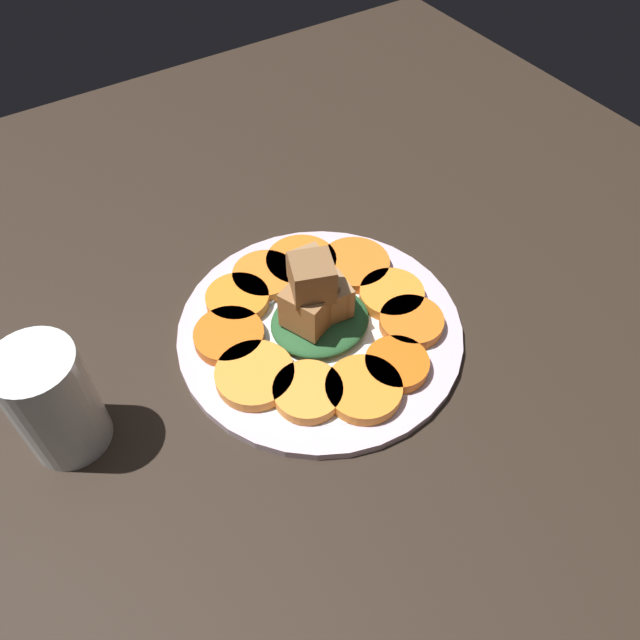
{
  "coord_description": "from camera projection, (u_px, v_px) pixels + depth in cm",
  "views": [
    {
      "loc": [
        22.36,
        34.75,
        53.13
      ],
      "look_at": [
        0.0,
        0.0,
        4.1
      ],
      "focal_mm": 35.0,
      "sensor_mm": 36.0,
      "label": 1
    }
  ],
  "objects": [
    {
      "name": "carrot_slice_6",
      "position": [
        355.0,
        265.0,
        0.7
      ],
      "size": [
        7.84,
        7.84,
        1.26
      ],
      "primitive_type": "cylinder",
      "color": "orange",
      "rests_on": "plate"
    },
    {
      "name": "carrot_slice_8",
      "position": [
        265.0,
        276.0,
        0.69
      ],
      "size": [
        7.06,
        7.06,
        1.26
      ],
      "primitive_type": "cylinder",
      "color": "orange",
      "rests_on": "plate"
    },
    {
      "name": "carrot_slice_4",
      "position": [
        411.0,
        322.0,
        0.64
      ],
      "size": [
        6.65,
        6.65,
        1.26
      ],
      "primitive_type": "cylinder",
      "color": "orange",
      "rests_on": "plate"
    },
    {
      "name": "fork",
      "position": [
        284.0,
        289.0,
        0.68
      ],
      "size": [
        18.88,
        5.65,
        0.4
      ],
      "rotation": [
        0.0,
        0.0,
        0.21
      ],
      "color": "silver",
      "rests_on": "plate"
    },
    {
      "name": "water_glass",
      "position": [
        53.0,
        402.0,
        0.53
      ],
      "size": [
        7.18,
        7.18,
        11.76
      ],
      "color": "silver",
      "rests_on": "table_slab"
    },
    {
      "name": "carrot_slice_10",
      "position": [
        229.0,
        336.0,
        0.63
      ],
      "size": [
        7.17,
        7.17,
        1.26
      ],
      "primitive_type": "cylinder",
      "color": "orange",
      "rests_on": "plate"
    },
    {
      "name": "carrot_slice_7",
      "position": [
        301.0,
        262.0,
        0.7
      ],
      "size": [
        7.92,
        7.92,
        1.26
      ],
      "primitive_type": "cylinder",
      "color": "orange",
      "rests_on": "plate"
    },
    {
      "name": "carrot_slice_9",
      "position": [
        238.0,
        299.0,
        0.66
      ],
      "size": [
        6.78,
        6.78,
        1.26
      ],
      "primitive_type": "cylinder",
      "color": "orange",
      "rests_on": "plate"
    },
    {
      "name": "carrot_slice_3",
      "position": [
        397.0,
        364.0,
        0.61
      ],
      "size": [
        6.32,
        6.32,
        1.26
      ],
      "primitive_type": "cylinder",
      "color": "#D66114",
      "rests_on": "plate"
    },
    {
      "name": "table_slab",
      "position": [
        320.0,
        339.0,
        0.66
      ],
      "size": [
        120.0,
        120.0,
        2.0
      ],
      "primitive_type": "cube",
      "color": "black",
      "rests_on": "ground"
    },
    {
      "name": "center_pile",
      "position": [
        318.0,
        304.0,
        0.62
      ],
      "size": [
        10.43,
        9.39,
        9.72
      ],
      "color": "#235128",
      "rests_on": "plate"
    },
    {
      "name": "plate",
      "position": [
        320.0,
        330.0,
        0.65
      ],
      "size": [
        29.67,
        29.67,
        1.05
      ],
      "color": "silver",
      "rests_on": "table_slab"
    },
    {
      "name": "carrot_slice_1",
      "position": [
        308.0,
        392.0,
        0.59
      ],
      "size": [
        6.71,
        6.71,
        1.26
      ],
      "primitive_type": "cylinder",
      "color": "orange",
      "rests_on": "plate"
    },
    {
      "name": "carrot_slice_0",
      "position": [
        255.0,
        375.0,
        0.6
      ],
      "size": [
        7.73,
        7.73,
        1.26
      ],
      "primitive_type": "cylinder",
      "color": "orange",
      "rests_on": "plate"
    },
    {
      "name": "carrot_slice_2",
      "position": [
        364.0,
        389.0,
        0.59
      ],
      "size": [
        7.38,
        7.38,
        1.26
      ],
      "primitive_type": "cylinder",
      "color": "orange",
      "rests_on": "plate"
    },
    {
      "name": "carrot_slice_5",
      "position": [
        392.0,
        295.0,
        0.67
      ],
      "size": [
        6.94,
        6.94,
        1.26
      ],
      "primitive_type": "cylinder",
      "color": "orange",
      "rests_on": "plate"
    }
  ]
}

